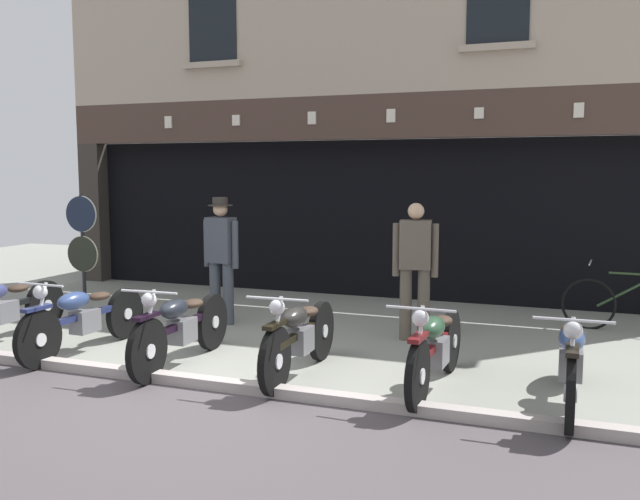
{
  "coord_description": "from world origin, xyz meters",
  "views": [
    {
      "loc": [
        3.44,
        -5.55,
        2.08
      ],
      "look_at": [
        0.38,
        2.58,
        1.08
      ],
      "focal_mm": 38.41,
      "sensor_mm": 36.0,
      "label": 1
    }
  ],
  "objects_px": {
    "motorcycle_center_right": "(435,347)",
    "advert_board_far": "(531,188)",
    "motorcycle_far_left": "(2,308)",
    "shopkeeper_center": "(415,265)",
    "motorcycle_right": "(571,359)",
    "tyre_sign_pole": "(82,236)",
    "leaning_bicycle": "(631,304)",
    "salesman_left": "(221,254)",
    "advert_board_near": "(450,193)",
    "motorcycle_center_left": "(181,326)",
    "motorcycle_center": "(299,335)",
    "motorcycle_left": "(83,317)"
  },
  "relations": [
    {
      "from": "tyre_sign_pole",
      "to": "advert_board_near",
      "type": "relative_size",
      "value": 1.6
    },
    {
      "from": "motorcycle_right",
      "to": "motorcycle_center_left",
      "type": "bearing_deg",
      "value": 0.9
    },
    {
      "from": "tyre_sign_pole",
      "to": "leaning_bicycle",
      "type": "distance_m",
      "value": 8.32
    },
    {
      "from": "motorcycle_far_left",
      "to": "leaning_bicycle",
      "type": "relative_size",
      "value": 1.22
    },
    {
      "from": "motorcycle_far_left",
      "to": "shopkeeper_center",
      "type": "distance_m",
      "value": 5.08
    },
    {
      "from": "motorcycle_center_left",
      "to": "motorcycle_right",
      "type": "distance_m",
      "value": 3.94
    },
    {
      "from": "motorcycle_center_left",
      "to": "tyre_sign_pole",
      "type": "xyz_separation_m",
      "value": [
        -3.64,
        2.83,
        0.61
      ]
    },
    {
      "from": "motorcycle_far_left",
      "to": "salesman_left",
      "type": "height_order",
      "value": "salesman_left"
    },
    {
      "from": "motorcycle_center_right",
      "to": "leaning_bicycle",
      "type": "relative_size",
      "value": 1.16
    },
    {
      "from": "motorcycle_center",
      "to": "shopkeeper_center",
      "type": "relative_size",
      "value": 1.15
    },
    {
      "from": "motorcycle_right",
      "to": "advert_board_far",
      "type": "height_order",
      "value": "advert_board_far"
    },
    {
      "from": "salesman_left",
      "to": "advert_board_near",
      "type": "distance_m",
      "value": 3.89
    },
    {
      "from": "tyre_sign_pole",
      "to": "leaning_bicycle",
      "type": "xyz_separation_m",
      "value": [
        8.28,
        0.54,
        -0.67
      ]
    },
    {
      "from": "motorcycle_left",
      "to": "shopkeeper_center",
      "type": "bearing_deg",
      "value": -149.11
    },
    {
      "from": "motorcycle_center_right",
      "to": "advert_board_far",
      "type": "xyz_separation_m",
      "value": [
        0.54,
        4.61,
        1.41
      ]
    },
    {
      "from": "motorcycle_far_left",
      "to": "motorcycle_center_left",
      "type": "distance_m",
      "value": 2.59
    },
    {
      "from": "motorcycle_far_left",
      "to": "motorcycle_center",
      "type": "bearing_deg",
      "value": 178.64
    },
    {
      "from": "advert_board_near",
      "to": "advert_board_far",
      "type": "relative_size",
      "value": 0.96
    },
    {
      "from": "salesman_left",
      "to": "leaning_bicycle",
      "type": "relative_size",
      "value": 1.02
    },
    {
      "from": "motorcycle_left",
      "to": "shopkeeper_center",
      "type": "distance_m",
      "value": 3.97
    },
    {
      "from": "motorcycle_center_right",
      "to": "leaning_bicycle",
      "type": "xyz_separation_m",
      "value": [
        1.92,
        3.25,
        -0.05
      ]
    },
    {
      "from": "shopkeeper_center",
      "to": "advert_board_near",
      "type": "relative_size",
      "value": 1.59
    },
    {
      "from": "motorcycle_far_left",
      "to": "motorcycle_center_left",
      "type": "bearing_deg",
      "value": 176.81
    },
    {
      "from": "motorcycle_center_right",
      "to": "motorcycle_left",
      "type": "bearing_deg",
      "value": 3.28
    },
    {
      "from": "motorcycle_center",
      "to": "motorcycle_right",
      "type": "xyz_separation_m",
      "value": [
        2.59,
        0.02,
        0.0
      ]
    },
    {
      "from": "motorcycle_far_left",
      "to": "shopkeeper_center",
      "type": "height_order",
      "value": "shopkeeper_center"
    },
    {
      "from": "motorcycle_far_left",
      "to": "tyre_sign_pole",
      "type": "height_order",
      "value": "tyre_sign_pole"
    },
    {
      "from": "motorcycle_far_left",
      "to": "salesman_left",
      "type": "bearing_deg",
      "value": -138.01
    },
    {
      "from": "motorcycle_center",
      "to": "motorcycle_right",
      "type": "bearing_deg",
      "value": 179.41
    },
    {
      "from": "motorcycle_left",
      "to": "motorcycle_center",
      "type": "xyz_separation_m",
      "value": [
        2.67,
        0.03,
        0.01
      ]
    },
    {
      "from": "motorcycle_center",
      "to": "leaning_bicycle",
      "type": "distance_m",
      "value": 4.67
    },
    {
      "from": "motorcycle_center_right",
      "to": "tyre_sign_pole",
      "type": "relative_size",
      "value": 1.16
    },
    {
      "from": "motorcycle_center_right",
      "to": "motorcycle_right",
      "type": "distance_m",
      "value": 1.21
    },
    {
      "from": "motorcycle_center_right",
      "to": "advert_board_far",
      "type": "bearing_deg",
      "value": -94.48
    },
    {
      "from": "motorcycle_right",
      "to": "tyre_sign_pole",
      "type": "relative_size",
      "value": 1.21
    },
    {
      "from": "advert_board_far",
      "to": "leaning_bicycle",
      "type": "relative_size",
      "value": 0.65
    },
    {
      "from": "motorcycle_center",
      "to": "motorcycle_right",
      "type": "height_order",
      "value": "motorcycle_right"
    },
    {
      "from": "advert_board_near",
      "to": "leaning_bicycle",
      "type": "height_order",
      "value": "advert_board_near"
    },
    {
      "from": "shopkeeper_center",
      "to": "salesman_left",
      "type": "bearing_deg",
      "value": -8.45
    },
    {
      "from": "advert_board_near",
      "to": "salesman_left",
      "type": "bearing_deg",
      "value": -133.38
    },
    {
      "from": "motorcycle_left",
      "to": "advert_board_far",
      "type": "height_order",
      "value": "advert_board_far"
    },
    {
      "from": "advert_board_near",
      "to": "advert_board_far",
      "type": "distance_m",
      "value": 1.24
    },
    {
      "from": "motorcycle_far_left",
      "to": "leaning_bicycle",
      "type": "xyz_separation_m",
      "value": [
        7.24,
        3.28,
        -0.06
      ]
    },
    {
      "from": "motorcycle_far_left",
      "to": "shopkeeper_center",
      "type": "bearing_deg",
      "value": -159.17
    },
    {
      "from": "motorcycle_left",
      "to": "leaning_bicycle",
      "type": "height_order",
      "value": "leaning_bicycle"
    },
    {
      "from": "motorcycle_far_left",
      "to": "motorcycle_center_right",
      "type": "distance_m",
      "value": 5.32
    },
    {
      "from": "tyre_sign_pole",
      "to": "advert_board_far",
      "type": "relative_size",
      "value": 1.54
    },
    {
      "from": "tyre_sign_pole",
      "to": "shopkeeper_center",
      "type": "bearing_deg",
      "value": -8.45
    },
    {
      "from": "advert_board_near",
      "to": "motorcycle_right",
      "type": "bearing_deg",
      "value": -67.64
    },
    {
      "from": "motorcycle_center",
      "to": "leaning_bicycle",
      "type": "relative_size",
      "value": 1.14
    }
  ]
}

